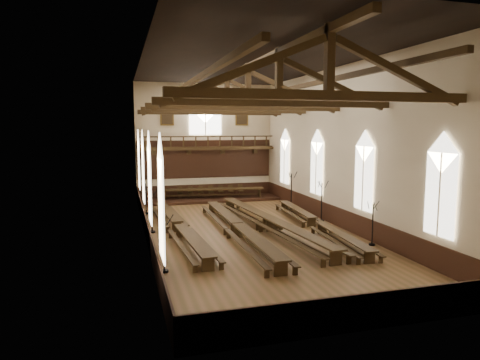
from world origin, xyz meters
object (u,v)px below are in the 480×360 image
(candelabrum_right_near, at_px, (372,232))
(candelabrum_right_far, at_px, (291,196))
(candelabrum_right_mid, at_px, (321,209))
(candelabrum_left_mid, at_px, (152,219))
(high_table, at_px, (213,190))
(candelabrum_left_far, at_px, (146,204))
(candelabrum_left_near, at_px, (164,255))
(refectory_row_a, at_px, (179,226))
(dais, at_px, (213,199))
(refectory_row_b, at_px, (238,226))
(refectory_row_c, at_px, (269,221))
(refectory_row_d, at_px, (317,222))

(candelabrum_right_near, xyz_separation_m, candelabrum_right_far, (-0.00, 11.23, 0.13))
(candelabrum_right_mid, bearing_deg, candelabrum_left_mid, -179.76)
(high_table, bearing_deg, candelabrum_left_far, -143.31)
(high_table, height_order, candelabrum_right_mid, candelabrum_right_mid)
(candelabrum_left_near, distance_m, candelabrum_left_mid, 7.26)
(refectory_row_a, xyz_separation_m, candelabrum_left_far, (-1.46, 6.58, 0.19))
(dais, relative_size, candelabrum_left_near, 4.45)
(candelabrum_right_far, bearing_deg, high_table, 137.78)
(refectory_row_a, relative_size, candelabrum_right_near, 5.96)
(candelabrum_right_far, bearing_deg, refectory_row_b, -130.73)
(refectory_row_c, height_order, refectory_row_d, refectory_row_c)
(refectory_row_a, relative_size, candelabrum_left_mid, 5.23)
(candelabrum_left_near, bearing_deg, candelabrum_right_mid, 33.34)
(refectory_row_b, distance_m, refectory_row_d, 5.02)
(refectory_row_a, height_order, refectory_row_b, refectory_row_b)
(refectory_row_c, height_order, candelabrum_right_mid, candelabrum_right_mid)
(candelabrum_left_near, relative_size, candelabrum_left_mid, 0.94)
(candelabrum_right_near, bearing_deg, dais, 108.16)
(refectory_row_d, height_order, candelabrum_right_mid, candelabrum_right_mid)
(candelabrum_left_far, bearing_deg, high_table, 36.69)
(candelabrum_left_far, xyz_separation_m, candelabrum_right_near, (11.10, -11.62, 0.00))
(candelabrum_left_near, bearing_deg, candelabrum_left_mid, 90.00)
(refectory_row_b, distance_m, dais, 12.22)
(refectory_row_c, distance_m, candelabrum_left_far, 9.84)
(refectory_row_d, height_order, candelabrum_left_mid, candelabrum_left_mid)
(refectory_row_d, distance_m, candelabrum_left_mid, 9.98)
(dais, height_order, candelabrum_right_mid, candelabrum_right_mid)
(refectory_row_b, height_order, refectory_row_d, refectory_row_b)
(dais, distance_m, candelabrum_left_mid, 11.65)
(refectory_row_c, distance_m, candelabrum_right_near, 6.24)
(refectory_row_c, xyz_separation_m, candelabrum_right_mid, (4.18, 1.37, 0.24))
(dais, bearing_deg, candelabrum_right_mid, -62.32)
(refectory_row_c, bearing_deg, candelabrum_right_near, -47.91)
(refectory_row_d, bearing_deg, refectory_row_b, 179.99)
(refectory_row_d, xyz_separation_m, dais, (-3.89, 12.16, -0.39))
(refectory_row_d, xyz_separation_m, candelabrum_right_mid, (1.36, 2.17, 0.34))
(candelabrum_left_far, bearing_deg, refectory_row_a, -77.52)
(high_table, height_order, candelabrum_left_far, candelabrum_left_far)
(refectory_row_c, distance_m, refectory_row_d, 2.94)
(candelabrum_right_mid, xyz_separation_m, candelabrum_right_far, (-0.00, 5.24, 0.02))
(candelabrum_left_near, bearing_deg, refectory_row_c, 40.62)
(candelabrum_left_near, bearing_deg, refectory_row_b, 47.38)
(candelabrum_left_near, xyz_separation_m, candelabrum_left_far, (0.00, 12.93, -0.06))
(dais, distance_m, candelabrum_left_near, 18.27)
(refectory_row_b, relative_size, dais, 1.28)
(refectory_row_c, bearing_deg, candelabrum_left_mid, 169.19)
(candelabrum_left_mid, bearing_deg, candelabrum_left_near, -90.00)
(refectory_row_c, relative_size, candelabrum_right_far, 5.37)
(candelabrum_right_near, bearing_deg, candelabrum_left_far, 133.68)
(refectory_row_a, relative_size, refectory_row_d, 1.03)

